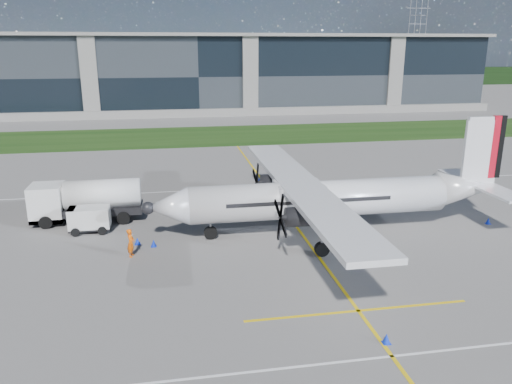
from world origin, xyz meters
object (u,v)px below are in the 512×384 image
at_px(pylon_east, 416,41).
at_px(safety_cone_portwing, 386,338).
at_px(safety_cone_fwd, 137,241).
at_px(turboprop_aircraft, 332,177).
at_px(baggage_tug, 90,220).
at_px(ground_crew_person, 131,241).
at_px(safety_cone_stbdwing, 259,180).
at_px(fuel_tanker_truck, 79,201).
at_px(safety_cone_tail, 488,221).
at_px(safety_cone_nose_port, 154,243).

xyz_separation_m(pylon_east, safety_cone_portwing, (-81.82, -158.99, -14.75)).
bearing_deg(safety_cone_fwd, turboprop_aircraft, 0.43).
distance_m(turboprop_aircraft, baggage_tug, 17.97).
xyz_separation_m(baggage_tug, ground_crew_person, (3.25, -5.17, 0.14)).
bearing_deg(pylon_east, baggage_tug, -124.47).
bearing_deg(pylon_east, turboprop_aircraft, -118.88).
bearing_deg(safety_cone_stbdwing, ground_crew_person, -124.79).
bearing_deg(ground_crew_person, fuel_tanker_truck, 42.48).
distance_m(safety_cone_tail, safety_cone_stbdwing, 21.31).
xyz_separation_m(safety_cone_nose_port, safety_cone_portwing, (10.75, -13.63, 0.00)).
bearing_deg(turboprop_aircraft, safety_cone_fwd, -179.57).
distance_m(turboprop_aircraft, fuel_tanker_truck, 19.47).
height_order(turboprop_aircraft, baggage_tug, turboprop_aircraft).
bearing_deg(safety_cone_tail, ground_crew_person, -176.69).
bearing_deg(fuel_tanker_truck, ground_crew_person, -60.38).
xyz_separation_m(pylon_east, safety_cone_fwd, (-93.69, -144.76, -14.75)).
bearing_deg(safety_cone_stbdwing, baggage_tug, -142.39).
xyz_separation_m(ground_crew_person, safety_cone_nose_port, (1.38, 1.41, -0.82)).
relative_size(turboprop_aircraft, safety_cone_fwd, 54.94).
distance_m(baggage_tug, safety_cone_fwd, 4.77).
bearing_deg(safety_cone_portwing, baggage_tug, 131.52).
bearing_deg(safety_cone_fwd, baggage_tug, 138.20).
xyz_separation_m(safety_cone_fwd, safety_cone_portwing, (11.87, -14.24, 0.00)).
distance_m(pylon_east, turboprop_aircraft, 165.56).
relative_size(safety_cone_fwd, safety_cone_tail, 1.00).
xyz_separation_m(pylon_east, safety_cone_nose_port, (-92.58, -145.36, -14.75)).
xyz_separation_m(pylon_east, ground_crew_person, (-93.96, -146.77, -13.93)).
xyz_separation_m(pylon_east, fuel_tanker_truck, (-98.30, -139.14, -13.37)).
bearing_deg(pylon_east, safety_cone_nose_port, -122.49).
relative_size(fuel_tanker_truck, ground_crew_person, 4.05).
bearing_deg(fuel_tanker_truck, safety_cone_stbdwing, 29.30).
xyz_separation_m(safety_cone_stbdwing, safety_cone_portwing, (0.67, -28.73, 0.00)).
distance_m(safety_cone_fwd, safety_cone_stbdwing, 18.32).
distance_m(ground_crew_person, safety_cone_portwing, 17.24).
bearing_deg(fuel_tanker_truck, baggage_tug, -66.23).
bearing_deg(baggage_tug, safety_cone_tail, -6.91).
relative_size(turboprop_aircraft, safety_cone_portwing, 54.94).
xyz_separation_m(turboprop_aircraft, safety_cone_nose_port, (-12.78, -0.71, -3.87)).
distance_m(pylon_east, safety_cone_fwd, 173.06).
xyz_separation_m(fuel_tanker_truck, safety_cone_tail, (30.99, -6.09, -1.38)).
distance_m(turboprop_aircraft, ground_crew_person, 14.64).
bearing_deg(safety_cone_tail, pylon_east, 65.13).
bearing_deg(baggage_tug, fuel_tanker_truck, 113.77).
bearing_deg(safety_cone_tail, safety_cone_fwd, 178.97).
distance_m(fuel_tanker_truck, safety_cone_fwd, 7.40).
relative_size(fuel_tanker_truck, safety_cone_fwd, 17.39).
bearing_deg(turboprop_aircraft, safety_cone_stbdwing, 100.60).
height_order(safety_cone_stbdwing, safety_cone_portwing, same).
bearing_deg(safety_cone_portwing, fuel_tanker_truck, 129.69).
bearing_deg(baggage_tug, turboprop_aircraft, -9.92).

